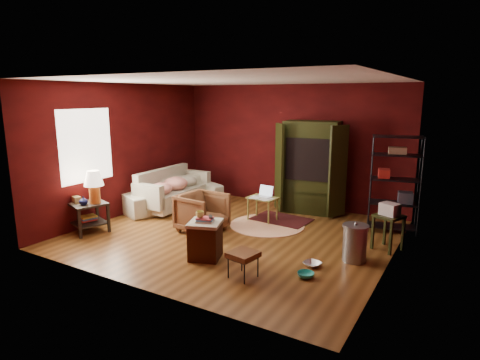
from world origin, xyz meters
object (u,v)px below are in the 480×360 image
object	(u,v)px
armchair	(202,211)
laptop_desk	(263,200)
tv_armoire	(311,166)
wire_shelving	(396,180)
side_table	(91,196)
sofa	(173,189)
hamper	(205,239)

from	to	relation	value
armchair	laptop_desk	distance (m)	1.37
tv_armoire	wire_shelving	world-z (taller)	tv_armoire
wire_shelving	armchair	bearing A→B (deg)	-163.12
side_table	armchair	bearing A→B (deg)	31.84
sofa	wire_shelving	bearing A→B (deg)	-57.87
laptop_desk	wire_shelving	bearing A→B (deg)	19.92
tv_armoire	armchair	bearing A→B (deg)	-126.41
armchair	laptop_desk	world-z (taller)	armchair
wire_shelving	hamper	bearing A→B (deg)	-142.36
sofa	wire_shelving	distance (m)	4.77
armchair	side_table	world-z (taller)	side_table
side_table	laptop_desk	bearing A→B (deg)	43.03
sofa	armchair	bearing A→B (deg)	-100.50
sofa	armchair	world-z (taller)	sofa
hamper	tv_armoire	bearing A→B (deg)	81.79
side_table	hamper	size ratio (longest dim) A/B	1.71
laptop_desk	tv_armoire	distance (m)	1.38
wire_shelving	sofa	bearing A→B (deg)	177.11
armchair	hamper	xyz separation A→B (m)	(0.81, -1.04, -0.09)
sofa	laptop_desk	distance (m)	2.22
armchair	hamper	size ratio (longest dim) A/B	1.17
sofa	hamper	xyz separation A→B (m)	(2.34, -2.01, -0.13)
side_table	laptop_desk	size ratio (longest dim) A/B	1.66
hamper	armchair	bearing A→B (deg)	127.85
sofa	tv_armoire	bearing A→B (deg)	-43.29
armchair	laptop_desk	xyz separation A→B (m)	(0.68, 1.18, 0.04)
armchair	sofa	bearing A→B (deg)	62.03
tv_armoire	hamper	bearing A→B (deg)	-105.13
sofa	wire_shelving	world-z (taller)	wire_shelving
side_table	tv_armoire	bearing A→B (deg)	47.88
tv_armoire	laptop_desk	bearing A→B (deg)	-125.96
sofa	armchair	xyz separation A→B (m)	(1.53, -0.97, -0.04)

